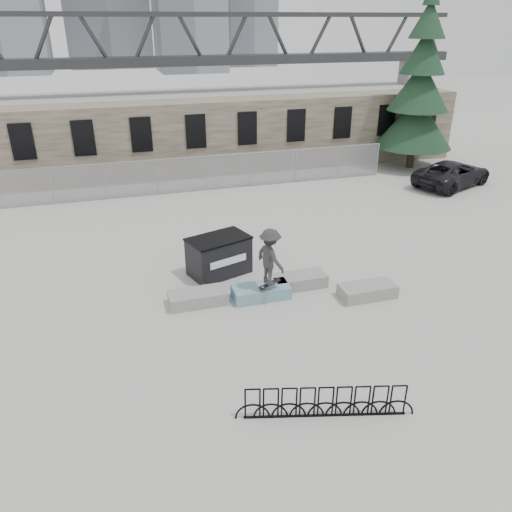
% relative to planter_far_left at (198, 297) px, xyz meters
% --- Properties ---
extents(ground, '(120.00, 120.00, 0.00)m').
position_rel_planter_far_left_xyz_m(ground, '(2.82, -0.08, -0.25)').
color(ground, '#A1A19C').
rests_on(ground, ground).
extents(stone_wall, '(36.00, 2.58, 4.50)m').
position_rel_planter_far_left_xyz_m(stone_wall, '(2.82, 16.16, 2.00)').
color(stone_wall, brown).
rests_on(stone_wall, ground).
extents(chainlink_fence, '(22.06, 0.06, 2.02)m').
position_rel_planter_far_left_xyz_m(chainlink_fence, '(2.82, 12.42, 0.78)').
color(chainlink_fence, gray).
rests_on(chainlink_fence, ground).
extents(planter_far_left, '(2.00, 0.90, 0.46)m').
position_rel_planter_far_left_xyz_m(planter_far_left, '(0.00, 0.00, 0.00)').
color(planter_far_left, gray).
rests_on(planter_far_left, ground).
extents(planter_center_left, '(2.00, 0.90, 0.46)m').
position_rel_planter_far_left_xyz_m(planter_center_left, '(2.22, -0.24, 0.00)').
color(planter_center_left, teal).
rests_on(planter_center_left, ground).
extents(planter_center_right, '(2.00, 0.90, 0.46)m').
position_rel_planter_far_left_xyz_m(planter_center_right, '(3.81, 0.17, 0.00)').
color(planter_center_right, gray).
rests_on(planter_center_right, ground).
extents(planter_offset, '(2.00, 0.90, 0.46)m').
position_rel_planter_far_left_xyz_m(planter_offset, '(5.87, -1.26, 0.00)').
color(planter_offset, gray).
rests_on(planter_offset, ground).
extents(dumpster, '(2.61, 2.04, 1.51)m').
position_rel_planter_far_left_xyz_m(dumpster, '(1.23, 2.03, 0.51)').
color(dumpster, black).
rests_on(dumpster, ground).
extents(bike_rack, '(4.36, 1.18, 0.90)m').
position_rel_planter_far_left_xyz_m(bike_rack, '(2.01, -6.30, 0.19)').
color(bike_rack, black).
rests_on(bike_rack, ground).
extents(spruce_tree, '(4.86, 4.86, 11.50)m').
position_rel_planter_far_left_xyz_m(spruce_tree, '(16.86, 13.42, 4.43)').
color(spruce_tree, '#38281E').
rests_on(spruce_tree, ground).
extents(truss_bridge, '(70.00, 3.00, 9.80)m').
position_rel_planter_far_left_xyz_m(truss_bridge, '(12.82, 54.92, 3.88)').
color(truss_bridge, '#2D3033').
rests_on(truss_bridge, ground).
extents(suv, '(5.87, 4.26, 1.48)m').
position_rel_planter_far_left_xyz_m(suv, '(16.95, 9.12, 0.49)').
color(suv, black).
rests_on(suv, ground).
extents(skateboarder, '(1.15, 1.48, 2.17)m').
position_rel_planter_far_left_xyz_m(skateboarder, '(2.46, -0.50, 1.44)').
color(skateboarder, '#2D2D30').
rests_on(skateboarder, ground).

